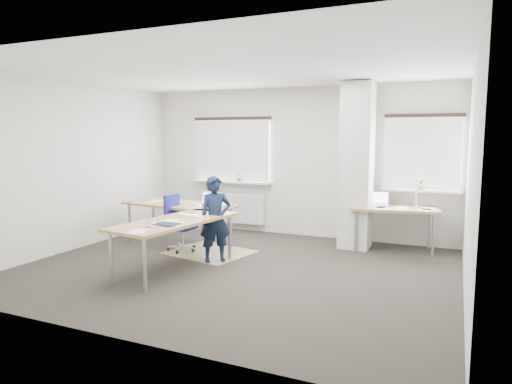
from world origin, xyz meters
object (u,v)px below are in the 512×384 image
at_px(desk_main, 179,213).
at_px(task_chair, 180,235).
at_px(person, 215,219).
at_px(desk_side, 394,210).

relative_size(desk_main, task_chair, 3.13).
distance_m(desk_main, person, 0.67).
bearing_deg(desk_side, person, -152.61).
relative_size(desk_main, person, 2.22).
distance_m(desk_side, task_chair, 3.58).
bearing_deg(desk_main, task_chair, 130.62).
height_order(desk_main, person, person).
relative_size(desk_side, task_chair, 1.62).
xyz_separation_m(task_chair, person, (0.87, -0.35, 0.39)).
height_order(desk_main, task_chair, desk_main).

